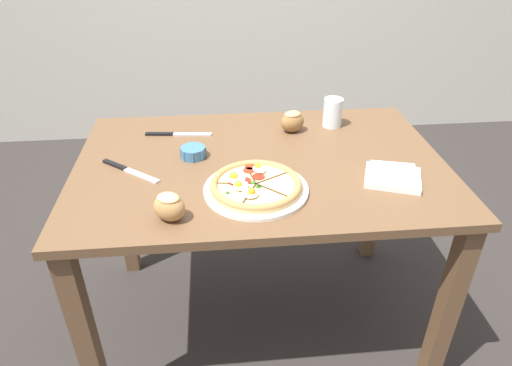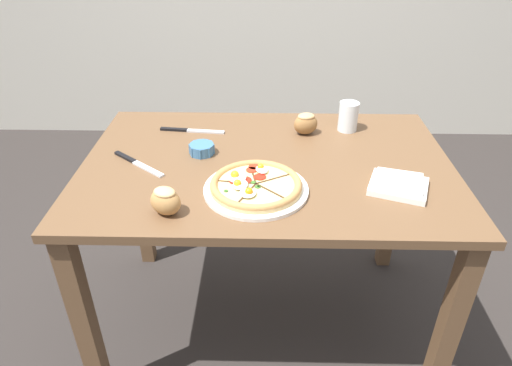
{
  "view_description": "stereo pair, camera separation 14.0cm",
  "coord_description": "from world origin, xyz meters",
  "px_view_note": "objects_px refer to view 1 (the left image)",
  "views": [
    {
      "loc": [
        -0.15,
        -1.38,
        1.55
      ],
      "look_at": [
        -0.03,
        -0.19,
        0.81
      ],
      "focal_mm": 32.0,
      "sensor_mm": 36.0,
      "label": 1
    },
    {
      "loc": [
        -0.01,
        -1.38,
        1.55
      ],
      "look_at": [
        -0.03,
        -0.19,
        0.81
      ],
      "focal_mm": 32.0,
      "sensor_mm": 36.0,
      "label": 2
    }
  ],
  "objects_px": {
    "knife_main": "(178,134)",
    "water_glass": "(333,114)",
    "knife_spare": "(129,171)",
    "bread_piece_mid": "(169,206)",
    "dining_table": "(260,188)",
    "napkin_folded": "(393,176)",
    "ramekin_bowl": "(193,152)",
    "bread_piece_near": "(292,121)",
    "pizza": "(256,186)"
  },
  "relations": [
    {
      "from": "knife_main",
      "to": "water_glass",
      "type": "xyz_separation_m",
      "value": [
        0.61,
        0.03,
        0.05
      ]
    },
    {
      "from": "knife_spare",
      "to": "bread_piece_mid",
      "type": "bearing_deg",
      "value": -22.39
    },
    {
      "from": "dining_table",
      "to": "knife_main",
      "type": "relative_size",
      "value": 4.99
    },
    {
      "from": "napkin_folded",
      "to": "water_glass",
      "type": "xyz_separation_m",
      "value": [
        -0.1,
        0.43,
        0.03
      ]
    },
    {
      "from": "ramekin_bowl",
      "to": "bread_piece_near",
      "type": "height_order",
      "value": "bread_piece_near"
    },
    {
      "from": "knife_spare",
      "to": "knife_main",
      "type": "bearing_deg",
      "value": 100.21
    },
    {
      "from": "bread_piece_near",
      "to": "knife_main",
      "type": "height_order",
      "value": "bread_piece_near"
    },
    {
      "from": "bread_piece_near",
      "to": "knife_spare",
      "type": "bearing_deg",
      "value": -156.44
    },
    {
      "from": "pizza",
      "to": "knife_spare",
      "type": "relative_size",
      "value": 1.57
    },
    {
      "from": "dining_table",
      "to": "napkin_folded",
      "type": "relative_size",
      "value": 6.0
    },
    {
      "from": "dining_table",
      "to": "water_glass",
      "type": "height_order",
      "value": "water_glass"
    },
    {
      "from": "napkin_folded",
      "to": "knife_spare",
      "type": "bearing_deg",
      "value": 170.85
    },
    {
      "from": "dining_table",
      "to": "knife_main",
      "type": "distance_m",
      "value": 0.4
    },
    {
      "from": "pizza",
      "to": "knife_spare",
      "type": "bearing_deg",
      "value": 158.65
    },
    {
      "from": "napkin_folded",
      "to": "bread_piece_mid",
      "type": "distance_m",
      "value": 0.71
    },
    {
      "from": "knife_main",
      "to": "knife_spare",
      "type": "height_order",
      "value": "same"
    },
    {
      "from": "ramekin_bowl",
      "to": "dining_table",
      "type": "bearing_deg",
      "value": -12.79
    },
    {
      "from": "ramekin_bowl",
      "to": "knife_spare",
      "type": "height_order",
      "value": "ramekin_bowl"
    },
    {
      "from": "napkin_folded",
      "to": "bread_piece_near",
      "type": "distance_m",
      "value": 0.48
    },
    {
      "from": "pizza",
      "to": "napkin_folded",
      "type": "distance_m",
      "value": 0.45
    },
    {
      "from": "pizza",
      "to": "napkin_folded",
      "type": "relative_size",
      "value": 1.54
    },
    {
      "from": "pizza",
      "to": "knife_main",
      "type": "height_order",
      "value": "pizza"
    },
    {
      "from": "water_glass",
      "to": "napkin_folded",
      "type": "bearing_deg",
      "value": -77.47
    },
    {
      "from": "dining_table",
      "to": "bread_piece_near",
      "type": "relative_size",
      "value": 11.69
    },
    {
      "from": "dining_table",
      "to": "napkin_folded",
      "type": "xyz_separation_m",
      "value": [
        0.41,
        -0.17,
        0.13
      ]
    },
    {
      "from": "bread_piece_mid",
      "to": "ramekin_bowl",
      "type": "bearing_deg",
      "value": 81.16
    },
    {
      "from": "dining_table",
      "to": "water_glass",
      "type": "xyz_separation_m",
      "value": [
        0.31,
        0.26,
        0.16
      ]
    },
    {
      "from": "bread_piece_mid",
      "to": "knife_spare",
      "type": "bearing_deg",
      "value": 118.59
    },
    {
      "from": "knife_main",
      "to": "bread_piece_near",
      "type": "bearing_deg",
      "value": 4.67
    },
    {
      "from": "pizza",
      "to": "bread_piece_mid",
      "type": "distance_m",
      "value": 0.28
    },
    {
      "from": "knife_main",
      "to": "ramekin_bowl",
      "type": "bearing_deg",
      "value": -64.83
    },
    {
      "from": "bread_piece_mid",
      "to": "pizza",
      "type": "bearing_deg",
      "value": 25.86
    },
    {
      "from": "dining_table",
      "to": "ramekin_bowl",
      "type": "bearing_deg",
      "value": 167.21
    },
    {
      "from": "ramekin_bowl",
      "to": "napkin_folded",
      "type": "height_order",
      "value": "ramekin_bowl"
    },
    {
      "from": "napkin_folded",
      "to": "knife_main",
      "type": "height_order",
      "value": "napkin_folded"
    },
    {
      "from": "ramekin_bowl",
      "to": "water_glass",
      "type": "xyz_separation_m",
      "value": [
        0.55,
        0.21,
        0.03
      ]
    },
    {
      "from": "bread_piece_near",
      "to": "knife_spare",
      "type": "relative_size",
      "value": 0.53
    },
    {
      "from": "pizza",
      "to": "bread_piece_near",
      "type": "height_order",
      "value": "bread_piece_near"
    },
    {
      "from": "water_glass",
      "to": "bread_piece_near",
      "type": "bearing_deg",
      "value": -167.28
    },
    {
      "from": "bread_piece_near",
      "to": "dining_table",
      "type": "bearing_deg",
      "value": -123.04
    },
    {
      "from": "dining_table",
      "to": "pizza",
      "type": "relative_size",
      "value": 3.91
    },
    {
      "from": "pizza",
      "to": "bread_piece_mid",
      "type": "relative_size",
      "value": 2.86
    },
    {
      "from": "napkin_folded",
      "to": "knife_spare",
      "type": "height_order",
      "value": "napkin_folded"
    },
    {
      "from": "napkin_folded",
      "to": "bread_piece_near",
      "type": "xyz_separation_m",
      "value": [
        -0.26,
        0.39,
        0.03
      ]
    },
    {
      "from": "pizza",
      "to": "knife_main",
      "type": "distance_m",
      "value": 0.5
    },
    {
      "from": "pizza",
      "to": "napkin_folded",
      "type": "xyz_separation_m",
      "value": [
        0.45,
        0.02,
        -0.0
      ]
    },
    {
      "from": "water_glass",
      "to": "ramekin_bowl",
      "type": "bearing_deg",
      "value": -158.8
    },
    {
      "from": "knife_main",
      "to": "napkin_folded",
      "type": "bearing_deg",
      "value": -23.93
    },
    {
      "from": "pizza",
      "to": "bread_piece_mid",
      "type": "height_order",
      "value": "bread_piece_mid"
    },
    {
      "from": "ramekin_bowl",
      "to": "pizza",
      "type": "bearing_deg",
      "value": -50.93
    }
  ]
}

